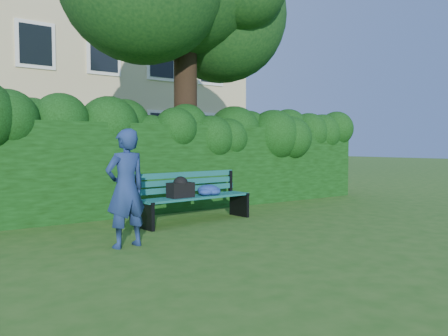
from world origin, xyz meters
TOP-DOWN VIEW (x-y plane):
  - ground at (0.00, 0.00)m, footprint 80.00×80.00m
  - apartment_building at (-0.00, 13.99)m, footprint 16.00×8.08m
  - hedge at (0.00, 2.20)m, footprint 10.00×1.00m
  - park_bench at (-0.65, 0.60)m, footprint 2.22×0.74m
  - man_reading at (-2.43, -0.51)m, footprint 0.63×0.46m

SIDE VIEW (x-z plane):
  - ground at x=0.00m, z-range 0.00..0.00m
  - park_bench at x=-0.65m, z-range 0.06..0.95m
  - man_reading at x=-2.43m, z-range 0.00..1.60m
  - hedge at x=0.00m, z-range 0.00..1.80m
  - apartment_building at x=0.00m, z-range 0.00..12.00m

